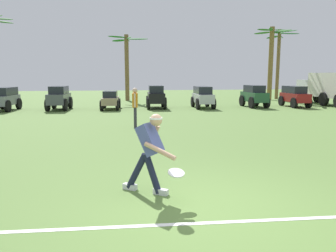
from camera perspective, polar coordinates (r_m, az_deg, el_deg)
ground_plane at (r=5.20m, az=7.66°, el=-14.43°), size 80.00×80.00×0.00m
field_line_paint at (r=4.85m, az=9.01°, el=-16.22°), size 19.14×0.90×0.01m
frisbee_thrower at (r=5.66m, az=-3.22°, el=-3.98°), size 0.89×0.83×1.40m
frisbee_in_flight at (r=5.32m, az=1.43°, el=-8.16°), size 0.32×0.32×0.10m
teammate_near_sideline at (r=12.73m, az=-5.75°, el=3.83°), size 0.23×0.50×1.56m
parked_car_slot_a at (r=21.32m, az=-26.56°, el=4.37°), size 1.29×2.46×1.34m
parked_car_slot_b at (r=20.51m, az=-18.44°, el=4.77°), size 1.25×2.39×1.40m
parked_car_slot_c at (r=20.07m, az=-9.99°, el=4.50°), size 1.20×2.25×1.10m
parked_car_slot_d at (r=20.47m, az=-2.12°, el=5.21°), size 1.27×2.40×1.40m
parked_car_slot_e at (r=20.70m, az=6.07°, el=5.15°), size 1.22×2.43×1.34m
parked_car_slot_f at (r=21.87m, az=14.78°, el=5.16°), size 1.19×2.36×1.40m
parked_car_slot_g at (r=22.89m, az=21.17°, el=4.95°), size 1.19×2.42×1.34m
box_truck at (r=25.13m, az=26.00°, el=6.12°), size 1.49×5.92×2.20m
palm_tree_left_of_centre at (r=26.83m, az=-7.20°, el=11.00°), size 3.22×3.01×5.21m
palm_tree_right_of_centre at (r=28.59m, az=17.49°, el=11.22°), size 2.86×3.20×5.90m
palm_tree_far_right at (r=29.91m, az=18.69°, el=11.65°), size 3.25×3.51×5.84m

